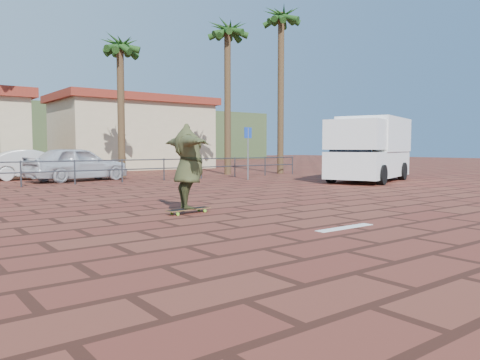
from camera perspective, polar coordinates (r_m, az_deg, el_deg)
name	(u,v)px	position (r m, az deg, el deg)	size (l,w,h in m)	color
ground	(274,223)	(9.27, 4.15, -5.28)	(120.00, 120.00, 0.00)	brown
paint_stripe	(345,228)	(8.94, 12.68, -5.69)	(1.40, 0.22, 0.01)	white
guardrail	(75,168)	(19.82, -19.51, 1.42)	(24.06, 0.06, 1.00)	#47494F
palm_center	(120,49)	(24.80, -14.43, 15.20)	(2.40, 2.40, 7.75)	brown
palm_right	(227,34)	(26.44, -1.54, 17.31)	(2.40, 2.40, 9.05)	brown
palm_far_right	(281,22)	(27.75, 5.04, 18.64)	(2.40, 2.40, 10.05)	brown
building_east	(133,133)	(33.92, -12.92, 5.66)	(10.60, 6.60, 5.00)	beige
longboard	(189,209)	(10.66, -6.28, -3.60)	(1.12, 0.35, 0.11)	olive
skateboarder	(188,166)	(10.58, -6.32, 1.67)	(2.36, 0.64, 1.92)	#3F4324
campervan	(370,148)	(21.46, 15.55, 3.81)	(5.87, 3.99, 2.81)	white
car_silver	(77,164)	(22.08, -19.21, 1.88)	(1.80, 4.48, 1.53)	silver
car_white	(33,164)	(24.01, -23.90, 1.75)	(1.47, 4.20, 1.38)	silver
street_sign	(248,143)	(21.49, 0.98, 4.50)	(0.48, 0.15, 2.41)	gray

